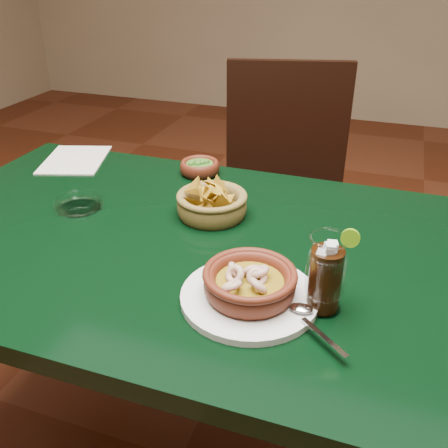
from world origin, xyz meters
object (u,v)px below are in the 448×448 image
(dining_chair, at_px, (284,197))
(dining_table, at_px, (168,272))
(chip_basket, at_px, (212,204))
(cola_drink, at_px, (326,274))
(shrimp_plate, at_px, (250,286))

(dining_chair, bearing_deg, dining_table, -98.63)
(dining_chair, relative_size, chip_basket, 5.00)
(dining_table, bearing_deg, cola_drink, -21.44)
(dining_table, relative_size, cola_drink, 7.53)
(dining_chair, height_order, shrimp_plate, dining_chair)
(dining_table, xyz_separation_m, dining_chair, (0.11, 0.71, -0.12))
(dining_table, relative_size, chip_basket, 6.20)
(dining_table, distance_m, chip_basket, 0.18)
(dining_chair, bearing_deg, cola_drink, -73.50)
(dining_chair, bearing_deg, chip_basket, -94.13)
(shrimp_plate, height_order, cola_drink, cola_drink)
(chip_basket, height_order, cola_drink, cola_drink)
(dining_chair, bearing_deg, shrimp_plate, -81.59)
(dining_chair, relative_size, shrimp_plate, 3.19)
(dining_table, xyz_separation_m, shrimp_plate, (0.24, -0.16, 0.13))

